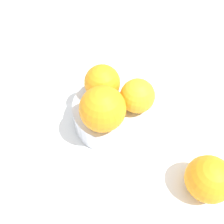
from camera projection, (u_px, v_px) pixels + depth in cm
name	position (u px, v px, depth cm)	size (l,w,h in cm)	color
ground_plane	(112.00, 124.00, 50.46)	(110.00, 110.00, 2.00)	white
fruit_bowl	(112.00, 114.00, 47.77)	(14.54, 14.54, 4.93)	silver
orange_in_bowl_0	(103.00, 109.00, 40.42)	(7.66, 7.66, 7.66)	orange
orange_in_bowl_1	(102.00, 83.00, 44.67)	(6.49, 6.49, 6.49)	orange
orange_in_bowl_2	(137.00, 96.00, 43.10)	(6.05, 6.05, 6.05)	#F9A823
orange_loose_0	(209.00, 179.00, 38.71)	(7.36, 7.36, 7.36)	orange
folded_napkin	(140.00, 48.00, 62.57)	(12.84, 12.84, 0.30)	beige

